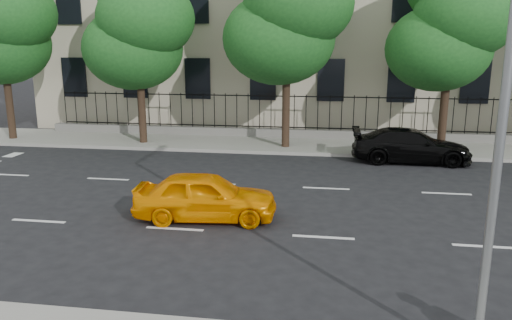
% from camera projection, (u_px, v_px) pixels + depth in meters
% --- Properties ---
extents(ground, '(120.00, 120.00, 0.00)m').
position_uv_depth(ground, '(321.00, 282.00, 10.53)').
color(ground, black).
rests_on(ground, ground).
extents(far_sidewalk, '(60.00, 4.00, 0.15)m').
position_uv_depth(far_sidewalk, '(328.00, 146.00, 23.98)').
color(far_sidewalk, gray).
rests_on(far_sidewalk, ground).
extents(lane_markings, '(49.60, 4.62, 0.01)m').
position_uv_depth(lane_markings, '(325.00, 209.00, 15.10)').
color(lane_markings, silver).
rests_on(lane_markings, ground).
extents(iron_fence, '(30.00, 0.50, 2.20)m').
position_uv_depth(iron_fence, '(329.00, 128.00, 25.49)').
color(iron_fence, slate).
rests_on(iron_fence, far_sidewalk).
extents(street_light, '(0.25, 3.32, 8.05)m').
position_uv_depth(street_light, '(501.00, 27.00, 7.28)').
color(street_light, slate).
rests_on(street_light, near_sidewalk).
extents(tree_a, '(5.71, 5.31, 9.39)m').
position_uv_depth(tree_a, '(2.00, 17.00, 24.32)').
color(tree_a, '#382619').
rests_on(tree_a, far_sidewalk).
extents(tree_b, '(5.53, 5.12, 8.97)m').
position_uv_depth(tree_b, '(139.00, 22.00, 23.36)').
color(tree_b, '#382619').
rests_on(tree_b, far_sidewalk).
extents(tree_c, '(5.89, 5.50, 9.80)m').
position_uv_depth(tree_c, '(289.00, 8.00, 22.20)').
color(tree_c, '#382619').
rests_on(tree_c, far_sidewalk).
extents(tree_d, '(5.34, 4.94, 8.84)m').
position_uv_depth(tree_d, '(452.00, 21.00, 21.30)').
color(tree_d, '#382619').
rests_on(tree_d, far_sidewalk).
extents(yellow_taxi, '(4.16, 2.01, 1.37)m').
position_uv_depth(yellow_taxi, '(205.00, 196.00, 14.13)').
color(yellow_taxi, '#FF9300').
rests_on(yellow_taxi, ground).
extents(black_sedan, '(4.89, 2.00, 1.42)m').
position_uv_depth(black_sedan, '(411.00, 146.00, 20.93)').
color(black_sedan, black).
rests_on(black_sedan, ground).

